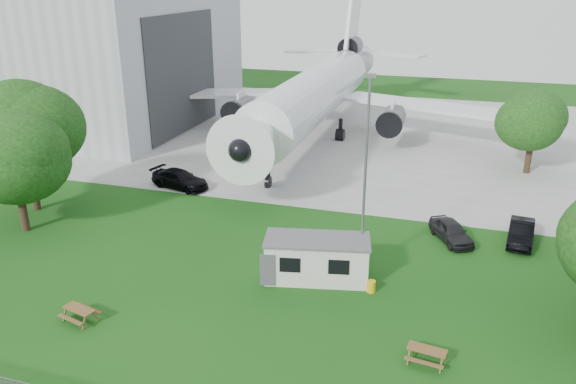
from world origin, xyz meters
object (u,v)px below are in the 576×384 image
(airliner, at_px, (318,90))
(picnic_west, at_px, (81,321))
(picnic_east, at_px, (426,362))
(site_cabin, at_px, (317,259))
(hangar, at_px, (41,41))

(airliner, bearing_deg, picnic_west, -94.38)
(picnic_east, bearing_deg, site_cabin, 145.63)
(site_cabin, bearing_deg, hangar, 144.38)
(hangar, xyz_separation_m, airliner, (35.97, -0.14, -4.14))
(picnic_west, bearing_deg, picnic_east, 19.99)
(airliner, relative_size, site_cabin, 6.86)
(hangar, relative_size, picnic_east, 23.89)
(airliner, relative_size, picnic_west, 26.52)
(airliner, xyz_separation_m, picnic_west, (-3.01, -39.24, -5.27))
(airliner, bearing_deg, site_cabin, -75.92)
(airliner, height_order, picnic_east, airliner)
(hangar, xyz_separation_m, site_cabin, (43.81, -31.39, -8.09))
(picnic_east, bearing_deg, hangar, 151.02)
(hangar, height_order, airliner, hangar)
(airliner, distance_m, site_cabin, 32.46)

